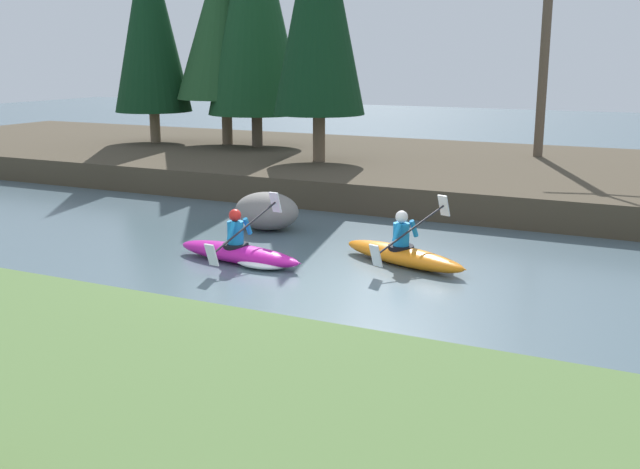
# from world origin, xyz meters

# --- Properties ---
(ground_plane) EXTENTS (90.00, 90.00, 0.00)m
(ground_plane) POSITION_xyz_m (0.00, 0.00, 0.00)
(ground_plane) COLOR #4C606B
(riverbank_near) EXTENTS (44.00, 6.48, 0.58)m
(riverbank_near) POSITION_xyz_m (0.00, -6.27, 0.29)
(riverbank_near) COLOR #56753D
(riverbank_near) RESTS_ON ground
(riverbank_far) EXTENTS (44.00, 10.53, 0.73)m
(riverbank_far) POSITION_xyz_m (0.00, 10.80, 0.36)
(riverbank_far) COLOR #473D2D
(riverbank_far) RESTS_ON ground
(conifer_tree_far_left) EXTENTS (2.70, 2.70, 7.49)m
(conifer_tree_far_left) POSITION_xyz_m (-11.60, 10.86, 5.01)
(conifer_tree_far_left) COLOR #7A664C
(conifer_tree_far_left) RESTS_ON riverbank_far
(conifer_tree_left) EXTENTS (3.38, 3.38, 6.84)m
(conifer_tree_left) POSITION_xyz_m (-8.95, 11.48, 4.92)
(conifer_tree_left) COLOR brown
(conifer_tree_left) RESTS_ON riverbank_far
(conifer_tree_mid_left) EXTENTS (3.25, 3.25, 8.42)m
(conifer_tree_mid_left) POSITION_xyz_m (-7.60, 11.26, 5.48)
(conifer_tree_mid_left) COLOR brown
(conifer_tree_mid_left) RESTS_ON riverbank_far
(bare_tree_upstream) EXTENTS (4.13, 4.08, 7.55)m
(bare_tree_upstream) POSITION_xyz_m (1.53, 12.83, 4.28)
(bare_tree_upstream) COLOR brown
(bare_tree_upstream) RESTS_ON riverbank_far
(kayaker_lead) EXTENTS (2.74, 2.00, 1.20)m
(kayaker_lead) POSITION_xyz_m (1.07, 1.77, 0.22)
(kayaker_lead) COLOR orange
(kayaker_lead) RESTS_ON ground
(kayaker_middle) EXTENTS (2.79, 2.07, 1.20)m
(kayaker_middle) POSITION_xyz_m (-1.64, 0.58, 0.20)
(kayaker_middle) COLOR #C61999
(kayaker_middle) RESTS_ON ground
(boulder_midstream) EXTENTS (1.47, 1.15, 0.83)m
(boulder_midstream) POSITION_xyz_m (-2.63, 3.20, 0.42)
(boulder_midstream) COLOR gray
(boulder_midstream) RESTS_ON ground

